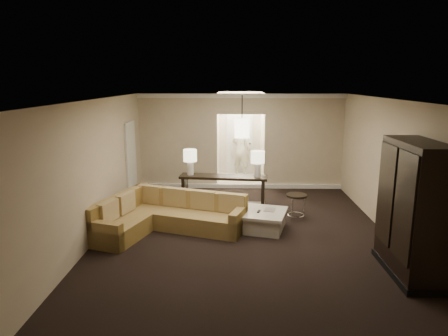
{
  "coord_description": "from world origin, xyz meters",
  "views": [
    {
      "loc": [
        -0.24,
        -7.66,
        3.16
      ],
      "look_at": [
        -0.43,
        1.2,
        1.22
      ],
      "focal_mm": 32.0,
      "sensor_mm": 36.0,
      "label": 1
    }
  ],
  "objects_px": {
    "sectional_sofa": "(164,216)",
    "drink_table": "(296,202)",
    "console_table": "(224,189)",
    "armoire": "(413,212)",
    "person": "(241,147)",
    "coffee_table": "(261,220)"
  },
  "relations": [
    {
      "from": "sectional_sofa",
      "to": "person",
      "type": "relative_size",
      "value": 1.61
    },
    {
      "from": "armoire",
      "to": "person",
      "type": "height_order",
      "value": "armoire"
    },
    {
      "from": "sectional_sofa",
      "to": "console_table",
      "type": "xyz_separation_m",
      "value": [
        1.23,
        1.57,
        0.18
      ]
    },
    {
      "from": "coffee_table",
      "to": "person",
      "type": "bearing_deg",
      "value": 93.98
    },
    {
      "from": "coffee_table",
      "to": "console_table",
      "type": "bearing_deg",
      "value": 120.45
    },
    {
      "from": "console_table",
      "to": "drink_table",
      "type": "distance_m",
      "value": 1.88
    },
    {
      "from": "sectional_sofa",
      "to": "console_table",
      "type": "distance_m",
      "value": 2.01
    },
    {
      "from": "sectional_sofa",
      "to": "armoire",
      "type": "bearing_deg",
      "value": -4.52
    },
    {
      "from": "sectional_sofa",
      "to": "drink_table",
      "type": "xyz_separation_m",
      "value": [
        2.94,
        0.77,
        0.11
      ]
    },
    {
      "from": "sectional_sofa",
      "to": "coffee_table",
      "type": "distance_m",
      "value": 2.1
    },
    {
      "from": "coffee_table",
      "to": "person",
      "type": "relative_size",
      "value": 0.63
    },
    {
      "from": "console_table",
      "to": "drink_table",
      "type": "height_order",
      "value": "console_table"
    },
    {
      "from": "armoire",
      "to": "person",
      "type": "bearing_deg",
      "value": 110.65
    },
    {
      "from": "console_table",
      "to": "armoire",
      "type": "xyz_separation_m",
      "value": [
        3.15,
        -3.43,
        0.57
      ]
    },
    {
      "from": "armoire",
      "to": "drink_table",
      "type": "distance_m",
      "value": 3.07
    },
    {
      "from": "console_table",
      "to": "armoire",
      "type": "bearing_deg",
      "value": -41.35
    },
    {
      "from": "sectional_sofa",
      "to": "console_table",
      "type": "height_order",
      "value": "console_table"
    },
    {
      "from": "console_table",
      "to": "drink_table",
      "type": "relative_size",
      "value": 3.7
    },
    {
      "from": "sectional_sofa",
      "to": "armoire",
      "type": "distance_m",
      "value": 4.82
    },
    {
      "from": "person",
      "to": "sectional_sofa",
      "type": "bearing_deg",
      "value": 93.63
    },
    {
      "from": "console_table",
      "to": "drink_table",
      "type": "bearing_deg",
      "value": -19.14
    },
    {
      "from": "sectional_sofa",
      "to": "coffee_table",
      "type": "bearing_deg",
      "value": 21.71
    }
  ]
}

